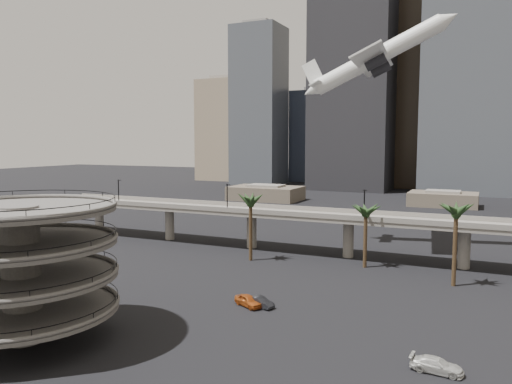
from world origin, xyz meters
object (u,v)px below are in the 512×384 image
at_px(airborne_jet, 376,58).
at_px(car_c, 437,365).
at_px(car_b, 260,302).
at_px(car_a, 248,301).
at_px(overpass, 298,218).
at_px(parking_ramp, 21,260).

bearing_deg(airborne_jet, car_c, -77.91).
bearing_deg(airborne_jet, car_b, -102.56).
relative_size(car_a, car_c, 0.92).
bearing_deg(car_b, airborne_jet, 10.35).
xyz_separation_m(car_a, car_b, (1.58, 0.51, -0.10)).
relative_size(overpass, airborne_jet, 3.82).
xyz_separation_m(parking_ramp, airborne_jet, (26.21, 71.68, 32.15)).
bearing_deg(overpass, car_a, -80.97).
bearing_deg(airborne_jet, parking_ramp, -115.82).
height_order(car_b, car_c, car_c).
relative_size(overpass, car_b, 29.14).
relative_size(overpass, car_a, 26.62).
distance_m(parking_ramp, car_b, 32.07).
bearing_deg(car_b, overpass, 28.78).
bearing_deg(parking_ramp, airborne_jet, 69.92).
distance_m(car_a, car_c, 28.57).
xyz_separation_m(airborne_jet, car_c, (19.17, -59.63, -41.22)).
height_order(overpass, car_a, overpass).
bearing_deg(parking_ramp, overpass, 77.57).
bearing_deg(parking_ramp, car_c, 14.88).
bearing_deg(airborne_jet, car_a, -104.31).
xyz_separation_m(car_b, car_c, (25.00, -10.98, 0.04)).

